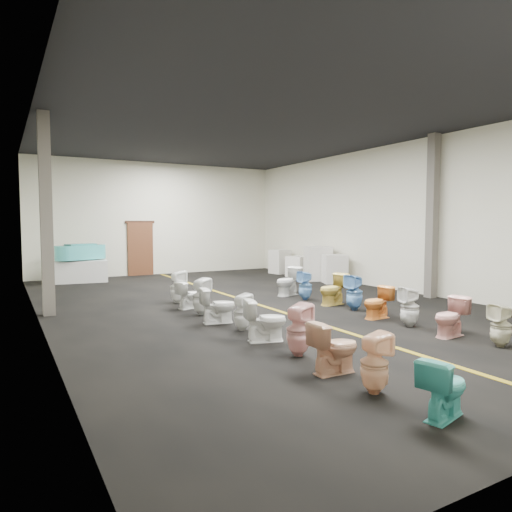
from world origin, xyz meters
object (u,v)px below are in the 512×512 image
object	(u,v)px
display_table	(81,271)
toilet_left_5	(242,312)
toilet_right_6	(354,292)
appliance_crate_c	(298,266)
appliance_crate_a	(335,269)
toilet_right_9	(288,281)
toilet_left_2	(334,347)
toilet_right_3	(450,317)
toilet_right_4	(410,307)
toilet_left_7	(201,296)
toilet_left_9	(178,287)
bathtub	(81,252)
toilet_left_3	(298,330)
toilet_left_1	(375,363)
toilet_left_4	(266,320)
toilet_left_8	(190,295)
toilet_right_5	(377,303)
appliance_crate_b	(318,263)
appliance_crate_d	(280,262)
toilet_left_6	(218,305)
toilet_right_2	(501,325)
toilet_right_8	(305,285)
toilet_left_0	(444,387)
toilet_right_7	(333,289)

from	to	relation	value
display_table	toilet_left_5	bearing A→B (deg)	-80.46
toilet_right_6	appliance_crate_c	bearing A→B (deg)	147.76
appliance_crate_a	toilet_right_9	distance (m)	3.30
display_table	toilet_left_2	size ratio (longest dim) A/B	2.37
toilet_right_3	toilet_right_9	xyz separation A→B (m)	(0.06, 5.44, 0.04)
toilet_right_4	toilet_right_6	distance (m)	1.90
toilet_left_7	toilet_left_9	world-z (taller)	toilet_left_9
bathtub	toilet_left_3	distance (m)	11.28
toilet_left_2	toilet_left_5	size ratio (longest dim) A/B	1.01
toilet_left_1	display_table	bearing A→B (deg)	8.97
toilet_left_4	toilet_left_8	bearing A→B (deg)	14.97
appliance_crate_c	toilet_right_5	distance (m)	7.96
toilet_left_1	toilet_left_3	world-z (taller)	toilet_left_3
bathtub	toilet_right_3	xyz separation A→B (m)	(4.62, -11.52, -0.71)
toilet_left_3	toilet_left_5	xyz separation A→B (m)	(0.03, 1.93, -0.05)
appliance_crate_a	appliance_crate_b	distance (m)	0.96
appliance_crate_d	toilet_right_4	xyz separation A→B (m)	(-3.00, -9.56, -0.09)
appliance_crate_a	toilet_left_5	xyz separation A→B (m)	(-6.05, -4.68, -0.14)
display_table	toilet_left_6	bearing A→B (deg)	-80.39
toilet_left_4	toilet_right_6	distance (m)	3.61
toilet_left_1	toilet_left_4	size ratio (longest dim) A/B	1.01
toilet_left_1	toilet_right_2	size ratio (longest dim) A/B	1.03
toilet_left_8	toilet_right_8	bearing A→B (deg)	-114.01
toilet_left_1	toilet_right_9	distance (m)	7.57
toilet_right_3	toilet_right_8	world-z (taller)	toilet_right_8
toilet_left_0	toilet_right_8	xyz separation A→B (m)	(3.09, 6.83, 0.06)
toilet_left_5	toilet_left_7	bearing A→B (deg)	-8.62
toilet_left_0	toilet_left_2	bearing A→B (deg)	-11.59
toilet_left_2	toilet_right_7	bearing A→B (deg)	-37.75
toilet_right_3	toilet_right_4	world-z (taller)	toilet_right_4
appliance_crate_a	toilet_left_2	xyz separation A→B (m)	(-6.11, -7.52, -0.13)
toilet_right_8	toilet_right_6	bearing A→B (deg)	6.96
toilet_left_3	toilet_left_7	distance (m)	3.74
toilet_right_4	toilet_left_8	bearing A→B (deg)	-129.88
appliance_crate_d	toilet_right_7	distance (m)	7.41
bathtub	toilet_right_4	xyz separation A→B (m)	(4.61, -10.58, -0.67)
toilet_left_4	toilet_right_3	bearing A→B (deg)	-99.42
toilet_left_5	toilet_left_8	world-z (taller)	toilet_left_5
toilet_left_0	toilet_left_5	bearing A→B (deg)	-13.98
appliance_crate_c	toilet_left_4	world-z (taller)	appliance_crate_c
toilet_right_6	toilet_left_4	bearing A→B (deg)	-75.10
display_table	toilet_right_9	bearing A→B (deg)	-52.39
toilet_left_8	toilet_right_8	distance (m)	3.18
toilet_right_4	toilet_left_4	bearing A→B (deg)	-85.59
toilet_left_5	toilet_right_2	size ratio (longest dim) A/B	0.98
appliance_crate_c	toilet_right_4	xyz separation A→B (m)	(-3.00, -8.27, 0.01)
toilet_right_6	toilet_left_8	bearing A→B (deg)	-131.37
toilet_left_5	toilet_right_9	world-z (taller)	toilet_right_9
appliance_crate_b	toilet_right_4	distance (m)	7.59
toilet_left_2	toilet_left_5	world-z (taller)	toilet_left_2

